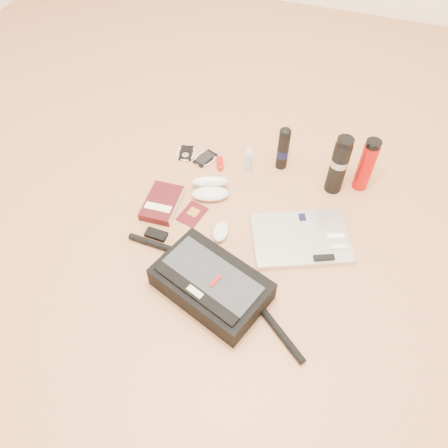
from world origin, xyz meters
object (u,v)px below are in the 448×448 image
object	(u,v)px
laptop	(301,239)
thermos_red	(366,165)
messenger_bag	(211,284)
book	(162,203)
thermos_black	(339,165)

from	to	relation	value
laptop	thermos_red	bearing A→B (deg)	41.78
messenger_bag	book	size ratio (longest dim) A/B	3.66
book	thermos_black	distance (m)	0.73
messenger_bag	thermos_red	size ratio (longest dim) A/B	3.04
messenger_bag	laptop	xyz separation A→B (m)	(0.25, 0.32, -0.04)
messenger_bag	thermos_red	distance (m)	0.81
laptop	book	world-z (taller)	book
messenger_bag	laptop	bearing A→B (deg)	71.82
messenger_bag	thermos_black	world-z (taller)	thermos_black
book	laptop	bearing A→B (deg)	-2.33
messenger_bag	thermos_red	bearing A→B (deg)	78.28
thermos_black	thermos_red	bearing A→B (deg)	26.58
thermos_red	laptop	bearing A→B (deg)	-115.08
book	messenger_bag	bearing A→B (deg)	-47.13
messenger_bag	thermos_black	distance (m)	0.71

